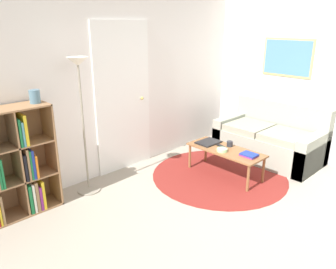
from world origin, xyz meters
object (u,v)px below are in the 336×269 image
at_px(floor_lamp, 80,91).
at_px(cup, 230,144).
at_px(coffee_table, 225,152).
at_px(laptop, 208,142).
at_px(vase_on_shelf, 35,97).
at_px(bowl, 222,150).
at_px(couch, 270,140).

xyz_separation_m(floor_lamp, cup, (1.73, -0.89, -0.85)).
distance_m(floor_lamp, coffee_table, 2.06).
xyz_separation_m(laptop, vase_on_shelf, (-2.11, 0.67, 0.88)).
height_order(coffee_table, laptop, laptop).
height_order(coffee_table, bowl, bowl).
height_order(laptop, bowl, bowl).
height_order(floor_lamp, couch, floor_lamp).
bearing_deg(coffee_table, cup, 11.56).
bearing_deg(laptop, floor_lamp, 159.85).
xyz_separation_m(floor_lamp, coffee_table, (1.60, -0.91, -0.93)).
distance_m(coffee_table, vase_on_shelf, 2.50).
distance_m(floor_lamp, laptop, 1.94).
bearing_deg(coffee_table, bowl, -171.60).
distance_m(laptop, bowl, 0.35).
relative_size(couch, cup, 18.79).
relative_size(coffee_table, vase_on_shelf, 7.44).
bearing_deg(floor_lamp, coffee_table, -29.61).
relative_size(coffee_table, bowl, 7.59).
distance_m(couch, bowl, 1.14).
bearing_deg(cup, bowl, -169.86).
xyz_separation_m(couch, cup, (-0.90, 0.12, 0.14)).
distance_m(floor_lamp, couch, 2.98).
relative_size(floor_lamp, vase_on_shelf, 11.59).
xyz_separation_m(couch, coffee_table, (-1.03, 0.10, 0.06)).
bearing_deg(laptop, couch, -22.25).
height_order(floor_lamp, coffee_table, floor_lamp).
bearing_deg(floor_lamp, bowl, -31.67).
xyz_separation_m(floor_lamp, bowl, (1.50, -0.93, -0.87)).
relative_size(floor_lamp, couch, 1.08).
bearing_deg(floor_lamp, cup, -27.15).
xyz_separation_m(coffee_table, laptop, (0.02, 0.32, 0.05)).
xyz_separation_m(bowl, cup, (0.23, 0.04, 0.02)).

